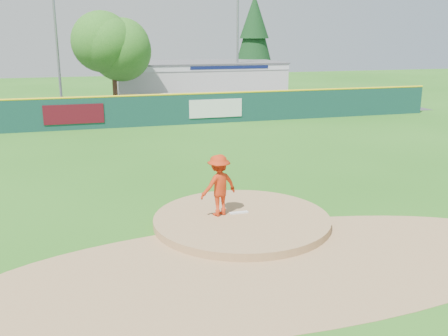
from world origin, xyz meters
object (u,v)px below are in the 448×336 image
object	(u,v)px
pitcher	(219,185)
light_pole_right	(238,37)
light_pole_left	(56,30)
van	(172,102)
pool_building_grp	(197,80)
deciduous_tree	(113,51)
conifer_tree	(254,36)

from	to	relation	value
pitcher	light_pole_right	bearing A→B (deg)	-127.58
pitcher	light_pole_left	bearing A→B (deg)	-97.61
van	pool_building_grp	distance (m)	8.69
pitcher	van	bearing A→B (deg)	-115.82
van	light_pole_left	bearing A→B (deg)	60.35
deciduous_tree	light_pole_left	distance (m)	4.72
pitcher	deciduous_tree	world-z (taller)	deciduous_tree
van	light_pole_right	world-z (taller)	light_pole_right
conifer_tree	pool_building_grp	bearing A→B (deg)	-150.22
pitcher	deciduous_tree	bearing A→B (deg)	-105.83
light_pole_right	conifer_tree	bearing A→B (deg)	60.26
light_pole_right	pool_building_grp	bearing A→B (deg)	135.05
van	pool_building_grp	size ratio (longest dim) A/B	0.32
pitcher	van	xyz separation A→B (m)	(2.86, 23.87, -0.52)
van	light_pole_right	bearing A→B (deg)	-65.83
deciduous_tree	light_pole_left	bearing A→B (deg)	153.43
pitcher	pool_building_grp	bearing A→B (deg)	-120.84
deciduous_tree	conifer_tree	xyz separation A→B (m)	(15.00, 11.00, 0.99)
pool_building_grp	deciduous_tree	size ratio (longest dim) A/B	2.07
pool_building_grp	deciduous_tree	bearing A→B (deg)	-138.84
pool_building_grp	deciduous_tree	world-z (taller)	deciduous_tree
pool_building_grp	light_pole_left	bearing A→B (deg)	-157.40
pool_building_grp	conifer_tree	xyz separation A→B (m)	(7.00, 4.01, 3.88)
van	deciduous_tree	world-z (taller)	deciduous_tree
pitcher	conifer_tree	size ratio (longest dim) A/B	0.20
conifer_tree	light_pole_right	distance (m)	8.06
pitcher	conifer_tree	bearing A→B (deg)	-129.92
deciduous_tree	light_pole_left	world-z (taller)	light_pole_left
pitcher	van	world-z (taller)	pitcher
van	deciduous_tree	xyz separation A→B (m)	(-4.22, 0.78, 3.86)
pitcher	light_pole_left	size ratio (longest dim) A/B	0.18
deciduous_tree	pool_building_grp	bearing A→B (deg)	41.16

